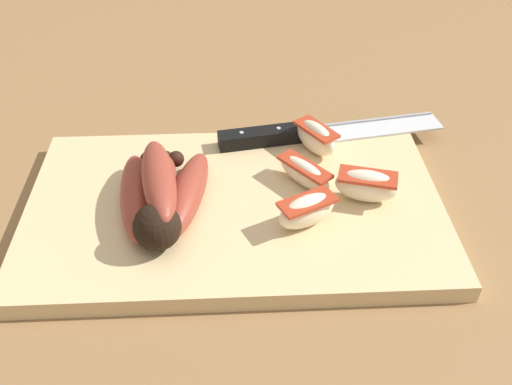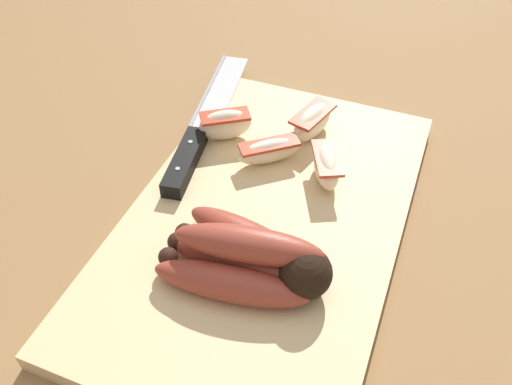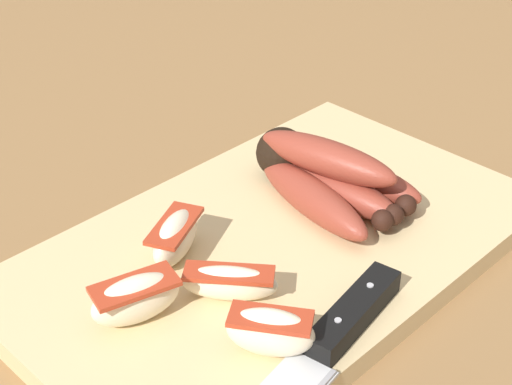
{
  "view_description": "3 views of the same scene",
  "coord_description": "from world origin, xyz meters",
  "px_view_note": "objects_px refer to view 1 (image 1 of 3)",
  "views": [
    {
      "loc": [
        -0.0,
        0.47,
        0.41
      ],
      "look_at": [
        -0.02,
        0.01,
        0.04
      ],
      "focal_mm": 40.13,
      "sensor_mm": 36.0,
      "label": 1
    },
    {
      "loc": [
        0.35,
        0.13,
        0.42
      ],
      "look_at": [
        -0.0,
        -0.01,
        0.04
      ],
      "focal_mm": 38.11,
      "sensor_mm": 36.0,
      "label": 2
    },
    {
      "loc": [
        -0.38,
        -0.35,
        0.4
      ],
      "look_at": [
        -0.0,
        0.02,
        0.06
      ],
      "focal_mm": 56.1,
      "sensor_mm": 36.0,
      "label": 3
    }
  ],
  "objects_px": {
    "apple_wedge_middle": "(304,173)",
    "apple_wedge_extra": "(366,185)",
    "banana_bunch": "(160,195)",
    "apple_wedge_near": "(306,210)",
    "chefs_knife": "(298,134)",
    "apple_wedge_far": "(315,137)"
  },
  "relations": [
    {
      "from": "chefs_knife",
      "to": "apple_wedge_middle",
      "type": "height_order",
      "value": "apple_wedge_middle"
    },
    {
      "from": "apple_wedge_near",
      "to": "apple_wedge_extra",
      "type": "height_order",
      "value": "same"
    },
    {
      "from": "banana_bunch",
      "to": "apple_wedge_near",
      "type": "bearing_deg",
      "value": 169.39
    },
    {
      "from": "banana_bunch",
      "to": "apple_wedge_near",
      "type": "height_order",
      "value": "banana_bunch"
    },
    {
      "from": "apple_wedge_extra",
      "to": "apple_wedge_middle",
      "type": "bearing_deg",
      "value": -25.86
    },
    {
      "from": "apple_wedge_middle",
      "to": "chefs_knife",
      "type": "bearing_deg",
      "value": -92.73
    },
    {
      "from": "apple_wedge_middle",
      "to": "apple_wedge_far",
      "type": "bearing_deg",
      "value": -108.23
    },
    {
      "from": "apple_wedge_middle",
      "to": "apple_wedge_extra",
      "type": "distance_m",
      "value": 0.07
    },
    {
      "from": "chefs_knife",
      "to": "apple_wedge_extra",
      "type": "height_order",
      "value": "apple_wedge_extra"
    },
    {
      "from": "chefs_knife",
      "to": "apple_wedge_far",
      "type": "bearing_deg",
      "value": 118.86
    },
    {
      "from": "chefs_knife",
      "to": "apple_wedge_near",
      "type": "relative_size",
      "value": 4.19
    },
    {
      "from": "banana_bunch",
      "to": "apple_wedge_far",
      "type": "height_order",
      "value": "banana_bunch"
    },
    {
      "from": "apple_wedge_near",
      "to": "apple_wedge_extra",
      "type": "bearing_deg",
      "value": -151.56
    },
    {
      "from": "apple_wedge_far",
      "to": "apple_wedge_extra",
      "type": "xyz_separation_m",
      "value": [
        -0.04,
        0.09,
        -0.0
      ]
    },
    {
      "from": "apple_wedge_extra",
      "to": "banana_bunch",
      "type": "bearing_deg",
      "value": 2.37
    },
    {
      "from": "apple_wedge_middle",
      "to": "apple_wedge_extra",
      "type": "xyz_separation_m",
      "value": [
        -0.06,
        0.03,
        0.0
      ]
    },
    {
      "from": "banana_bunch",
      "to": "chefs_knife",
      "type": "relative_size",
      "value": 0.55
    },
    {
      "from": "banana_bunch",
      "to": "apple_wedge_middle",
      "type": "xyz_separation_m",
      "value": [
        -0.15,
        -0.04,
        -0.01
      ]
    },
    {
      "from": "apple_wedge_near",
      "to": "apple_wedge_far",
      "type": "height_order",
      "value": "apple_wedge_far"
    },
    {
      "from": "banana_bunch",
      "to": "apple_wedge_middle",
      "type": "relative_size",
      "value": 2.26
    },
    {
      "from": "apple_wedge_extra",
      "to": "apple_wedge_far",
      "type": "bearing_deg",
      "value": -65.27
    },
    {
      "from": "apple_wedge_near",
      "to": "apple_wedge_middle",
      "type": "xyz_separation_m",
      "value": [
        -0.01,
        -0.07,
        -0.0
      ]
    }
  ]
}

